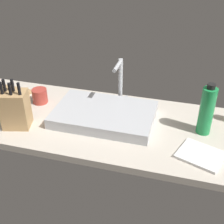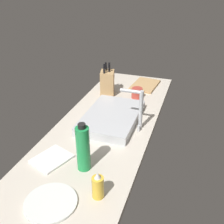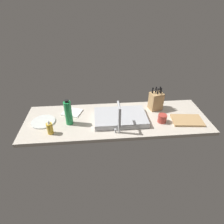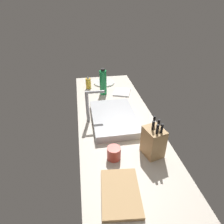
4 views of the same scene
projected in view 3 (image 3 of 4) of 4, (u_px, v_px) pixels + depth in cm
name	position (u px, v px, depth cm)	size (l,w,h in cm)	color
countertop_slab	(117.00, 120.00, 186.62)	(176.81, 58.76, 3.50)	beige
sink_basin	(120.00, 117.00, 182.59)	(49.37, 32.30, 5.36)	#B7BABF
faucet	(119.00, 118.00, 160.98)	(5.50, 14.05, 25.00)	#B7BABF
knife_block	(156.00, 101.00, 195.69)	(14.55, 12.87, 24.12)	tan
cutting_board	(187.00, 120.00, 181.62)	(28.17, 18.75, 1.80)	tan
soap_bottle	(50.00, 128.00, 163.75)	(5.22, 5.22, 13.11)	gold
water_bottle	(68.00, 113.00, 172.51)	(6.59, 6.59, 25.20)	#1E8E47
dinner_plate	(43.00, 122.00, 179.74)	(22.21, 22.21, 1.20)	silver
dish_towel	(72.00, 112.00, 193.99)	(18.05, 15.19, 1.20)	white
coffee_mug	(162.00, 118.00, 179.00)	(8.14, 8.14, 7.85)	#B23D33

